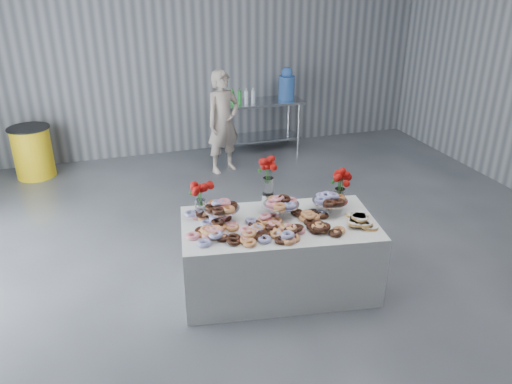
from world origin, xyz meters
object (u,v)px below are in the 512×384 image
water_jug (287,85)px  trash_barrel (33,152)px  person (223,122)px  prep_table (259,117)px  display_table (278,255)px

water_jug → trash_barrel: bearing=-179.0°
person → prep_table: bearing=20.0°
display_table → water_jug: size_ratio=3.43×
water_jug → person: (-1.32, -0.73, -0.34)m
prep_table → water_jug: 0.73m
display_table → trash_barrel: bearing=123.7°
trash_barrel → prep_table: bearing=1.2°
display_table → prep_table: 4.17m
water_jug → trash_barrel: water_jug is taller
person → water_jug: bearing=7.3°
water_jug → prep_table: bearing=180.0°
water_jug → person: bearing=-151.1°
person → trash_barrel: (-2.89, 0.65, -0.41)m
display_table → person: 3.32m
water_jug → display_table: bearing=-111.6°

